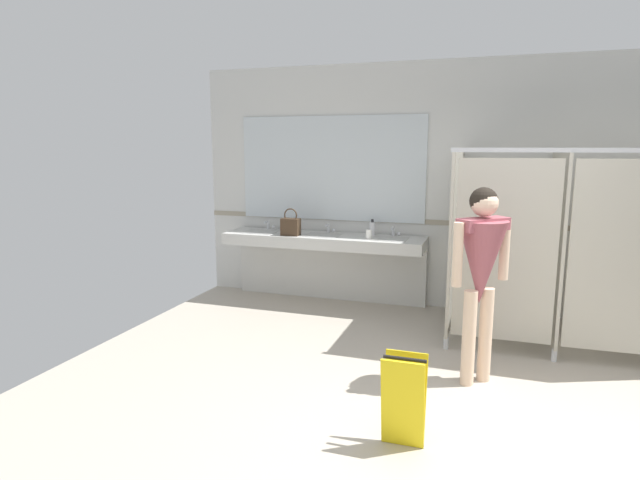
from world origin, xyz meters
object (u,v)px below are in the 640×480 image
object	(u,v)px
person_standing	(481,262)
handbag	(291,226)
soap_dispenser	(372,228)
wet_floor_sign	(404,400)
paper_cup	(369,234)

from	to	relation	value
person_standing	handbag	size ratio (longest dim) A/B	4.91
person_standing	soap_dispenser	world-z (taller)	person_standing
wet_floor_sign	paper_cup	bearing A→B (deg)	107.76
soap_dispenser	wet_floor_sign	xyz separation A→B (m)	(0.91, -3.05, -0.64)
handbag	soap_dispenser	world-z (taller)	handbag
person_standing	handbag	world-z (taller)	person_standing
person_standing	paper_cup	size ratio (longest dim) A/B	14.91
wet_floor_sign	soap_dispenser	bearing A→B (deg)	106.60
soap_dispenser	handbag	bearing A→B (deg)	-161.14
paper_cup	wet_floor_sign	distance (m)	2.97
person_standing	paper_cup	xyz separation A→B (m)	(-1.31, 1.63, -0.10)
handbag	paper_cup	size ratio (longest dim) A/B	3.04
person_standing	wet_floor_sign	xyz separation A→B (m)	(-0.42, -1.14, -0.71)
handbag	soap_dispenser	distance (m)	1.00
paper_cup	wet_floor_sign	size ratio (longest dim) A/B	0.18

